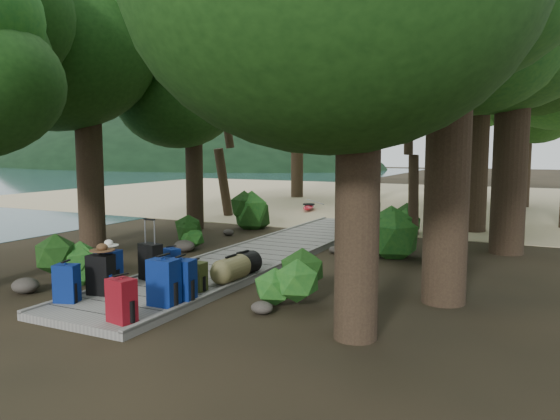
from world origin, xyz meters
The scene contains 48 objects.
ground centered at (0.00, 0.00, 0.00)m, with size 120.00×120.00×0.00m, color #322719.
sand_beach centered at (0.00, 16.00, 0.01)m, with size 40.00×22.00×0.02m, color tan.
water_bay centered at (-32.00, 25.00, 0.00)m, with size 50.00×60.00×0.02m, color #25464D.
distant_hill centered at (-40.00, 48.00, 0.00)m, with size 32.00×16.00×12.00m, color black.
boardwalk centered at (0.00, 1.00, 0.06)m, with size 2.00×12.00×0.12m, color gray.
backpack_left_a centered at (-0.78, -4.27, 0.45)m, with size 0.35×0.25×0.66m, color navy, non-canonical shape.
backpack_left_b centered at (-0.64, -3.69, 0.48)m, with size 0.39×0.28×0.73m, color black, non-canonical shape.
backpack_left_c centered at (-0.78, -3.37, 0.49)m, with size 0.40×0.28×0.74m, color navy, non-canonical shape.
backpack_left_d centered at (-0.66, -1.81, 0.37)m, with size 0.32×0.23×0.49m, color navy, non-canonical shape.
backpack_right_a centered at (0.67, -4.64, 0.46)m, with size 0.38×0.27×0.67m, color maroon, non-canonical shape.
backpack_right_b centered at (0.68, -3.75, 0.52)m, with size 0.44×0.31×0.79m, color navy, non-canonical shape.
backpack_right_c centered at (0.76, -3.41, 0.48)m, with size 0.42×0.30×0.72m, color navy, non-canonical shape.
backpack_right_d centered at (0.60, -2.81, 0.39)m, with size 0.35×0.25×0.54m, color #384219, non-canonical shape.
duffel_right_khaki centered at (0.80, -1.99, 0.34)m, with size 0.44×0.66×0.44m, color olive, non-canonical shape.
duffel_right_black centered at (0.75, -1.49, 0.33)m, with size 0.42×0.67×0.42m, color black, non-canonical shape.
suitcase_on_boardwalk centered at (-0.55, -2.56, 0.45)m, with size 0.43×0.24×0.67m, color black, non-canonical shape.
lone_suitcase_on_sand centered at (0.49, 7.86, 0.33)m, with size 0.40×0.23×0.63m, color black, non-canonical shape.
hat_brown centered at (-0.60, -3.68, 0.91)m, with size 0.40×0.40×0.12m, color #51351E, non-canonical shape.
hat_white centered at (-0.78, -3.35, 0.91)m, with size 0.33×0.33×0.11m, color silver, non-canonical shape.
kayak centered at (-2.71, 9.69, 0.19)m, with size 0.76×3.47×0.35m, color #B50F1D.
sun_lounger centered at (3.40, 9.41, 0.31)m, with size 0.59×1.82×0.59m, color silver, non-canonical shape.
tree_right_a centered at (3.65, -3.51, 4.13)m, with size 4.95×4.95×8.25m, color black, non-canonical shape.
tree_right_c centered at (3.97, 1.73, 5.01)m, with size 5.79×5.79×10.02m, color black, non-canonical shape.
tree_right_d centered at (5.00, 3.67, 5.63)m, with size 6.14×6.14×11.25m, color black, non-canonical shape.
tree_right_e centered at (3.87, 6.87, 5.05)m, with size 5.61×5.61×10.10m, color black, non-canonical shape.
tree_left_b centered at (-4.71, 0.16, 4.75)m, with size 5.28×5.28×9.51m, color black, non-canonical shape.
tree_left_c centered at (-3.98, 3.69, 3.80)m, with size 4.37×4.37×7.59m, color black, non-canonical shape.
tree_back_a centered at (-1.58, 14.58, 4.40)m, with size 5.08×5.08×8.79m, color black, non-canonical shape.
tree_back_b centered at (1.98, 16.27, 5.14)m, with size 5.76×5.76×10.28m, color black, non-canonical shape.
tree_back_c centered at (4.83, 14.95, 4.30)m, with size 4.77×4.77×8.59m, color black, non-canonical shape.
tree_back_d centered at (-5.60, 14.87, 4.38)m, with size 5.25×5.25×8.76m, color black, non-canonical shape.
palm_right_a centered at (2.53, 5.66, 3.45)m, with size 4.05×4.05×6.91m, color #113D13, non-canonical shape.
palm_right_b centered at (4.59, 11.08, 4.50)m, with size 4.66×4.66×9.00m, color #113D13, non-canonical shape.
palm_right_c centered at (2.40, 11.85, 3.53)m, with size 4.43×4.43×7.05m, color #113D13, non-canonical shape.
palm_left_a centered at (-4.99, 6.79, 3.73)m, with size 4.69×4.69×7.45m, color #113D13, non-canonical shape.
rock_left_a centered at (-2.19, -3.90, 0.13)m, with size 0.48×0.44×0.27m, color #4C473F, non-canonical shape.
rock_left_b centered at (-2.75, -1.80, 0.11)m, with size 0.40×0.36×0.22m, color #4C473F, non-canonical shape.
rock_left_c centered at (-1.98, 0.39, 0.14)m, with size 0.52×0.47×0.29m, color #4C473F, non-canonical shape.
rock_left_d centered at (-2.33, 2.99, 0.09)m, with size 0.32×0.29×0.18m, color #4C473F, non-canonical shape.
rock_right_a centered at (2.04, -3.13, 0.09)m, with size 0.35×0.31×0.19m, color #4C473F, non-canonical shape.
rock_right_b centered at (2.60, -0.85, 0.12)m, with size 0.44×0.39×0.24m, color #4C473F, non-canonical shape.
rock_right_c centered at (1.36, 1.85, 0.09)m, with size 0.32×0.29×0.18m, color #4C473F, non-canonical shape.
shrub_left_a centered at (-2.03, -3.16, 0.43)m, with size 0.95×0.95×0.86m, color #174E1B, non-canonical shape.
shrub_left_b centered at (-2.18, 0.88, 0.36)m, with size 0.80×0.80×0.72m, color #174E1B, non-canonical shape.
shrub_left_c centered at (-2.52, 4.49, 0.57)m, with size 1.26×1.26×1.14m, color #174E1B, non-canonical shape.
shrub_right_a centered at (2.19, -2.46, 0.39)m, with size 0.88×0.88×0.79m, color #174E1B, non-canonical shape.
shrub_right_b centered at (2.70, 2.09, 0.57)m, with size 1.26×1.26×1.13m, color #174E1B, non-canonical shape.
shrub_right_c centered at (2.15, 5.68, 0.38)m, with size 0.84×0.84×0.76m, color #174E1B, non-canonical shape.
Camera 1 is at (5.85, -10.21, 2.51)m, focal length 35.00 mm.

